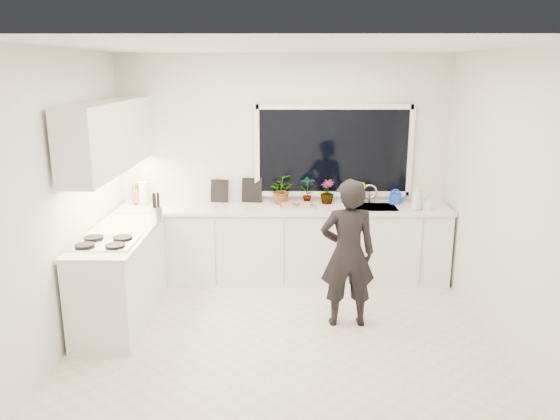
{
  "coord_description": "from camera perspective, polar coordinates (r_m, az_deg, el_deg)",
  "views": [
    {
      "loc": [
        -0.0,
        -4.87,
        2.51
      ],
      "look_at": [
        -0.04,
        0.4,
        1.15
      ],
      "focal_mm": 35.0,
      "sensor_mm": 36.0,
      "label": 1
    }
  ],
  "objects": [
    {
      "name": "wall_left",
      "position": [
        5.39,
        -21.47,
        1.03
      ],
      "size": [
        0.02,
        3.5,
        2.7
      ],
      "primitive_type": "cube",
      "color": "white",
      "rests_on": "ground"
    },
    {
      "name": "countertop_back",
      "position": [
        6.51,
        0.42,
        0.16
      ],
      "size": [
        3.94,
        0.62,
        0.04
      ],
      "primitive_type": "cube",
      "color": "silver",
      "rests_on": "base_cabinets_back"
    },
    {
      "name": "upper_cabinets",
      "position": [
        5.89,
        -17.43,
        7.38
      ],
      "size": [
        0.34,
        2.1,
        0.7
      ],
      "primitive_type": "cube",
      "color": "white",
      "rests_on": "wall_left"
    },
    {
      "name": "soap_bottles",
      "position": [
        6.52,
        14.31,
        1.24
      ],
      "size": [
        0.23,
        0.13,
        0.32
      ],
      "color": "#D8BF66",
      "rests_on": "countertop_back"
    },
    {
      "name": "sink",
      "position": [
        6.61,
        9.56,
        -0.09
      ],
      "size": [
        0.58,
        0.42,
        0.14
      ],
      "primitive_type": "cube",
      "color": "silver",
      "rests_on": "countertop_back"
    },
    {
      "name": "ceiling",
      "position": [
        4.87,
        0.45,
        16.83
      ],
      "size": [
        4.0,
        3.5,
        0.02
      ],
      "primitive_type": "cube",
      "color": "white",
      "rests_on": "wall_back"
    },
    {
      "name": "utensil_crock",
      "position": [
        6.02,
        -12.76,
        -0.41
      ],
      "size": [
        0.14,
        0.14,
        0.16
      ],
      "primitive_type": "cylinder",
      "rotation": [
        0.0,
        0.0,
        0.1
      ],
      "color": "silver",
      "rests_on": "countertop_left"
    },
    {
      "name": "base_cabinets_left",
      "position": [
        5.86,
        -16.28,
        -6.83
      ],
      "size": [
        0.58,
        1.6,
        0.88
      ],
      "primitive_type": "cube",
      "color": "white",
      "rests_on": "floor"
    },
    {
      "name": "wall_back",
      "position": [
        6.73,
        0.43,
        4.55
      ],
      "size": [
        4.0,
        0.02,
        2.7
      ],
      "primitive_type": "cube",
      "color": "white",
      "rests_on": "ground"
    },
    {
      "name": "knife_block",
      "position": [
        6.86,
        -14.57,
        1.54
      ],
      "size": [
        0.16,
        0.14,
        0.22
      ],
      "primitive_type": "cube",
      "rotation": [
        0.0,
        0.0,
        0.42
      ],
      "color": "#9B7548",
      "rests_on": "countertop_back"
    },
    {
      "name": "countertop_left",
      "position": [
        5.71,
        -16.61,
        -2.52
      ],
      "size": [
        0.62,
        1.6,
        0.04
      ],
      "primitive_type": "cube",
      "color": "silver",
      "rests_on": "base_cabinets_left"
    },
    {
      "name": "floor",
      "position": [
        5.48,
        0.39,
        -12.9
      ],
      "size": [
        4.0,
        3.5,
        0.02
      ],
      "primitive_type": "cube",
      "color": "beige",
      "rests_on": "ground"
    },
    {
      "name": "wall_right",
      "position": [
        5.39,
        22.31,
        0.95
      ],
      "size": [
        0.02,
        3.5,
        2.7
      ],
      "primitive_type": "cube",
      "color": "white",
      "rests_on": "ground"
    },
    {
      "name": "watering_can",
      "position": [
        6.79,
        11.95,
        1.18
      ],
      "size": [
        0.16,
        0.16,
        0.13
      ],
      "primitive_type": "cylinder",
      "rotation": [
        0.0,
        0.0,
        0.18
      ],
      "color": "blue",
      "rests_on": "countertop_back"
    },
    {
      "name": "picture_frame_small",
      "position": [
        6.73,
        -2.95,
        2.1
      ],
      "size": [
        0.25,
        0.05,
        0.3
      ],
      "primitive_type": "cube",
      "rotation": [
        0.0,
        0.0,
        -0.13
      ],
      "color": "black",
      "rests_on": "countertop_back"
    },
    {
      "name": "window",
      "position": [
        6.69,
        5.61,
        6.16
      ],
      "size": [
        1.8,
        0.02,
        1.0
      ],
      "primitive_type": "cube",
      "color": "black",
      "rests_on": "wall_back"
    },
    {
      "name": "base_cabinets_back",
      "position": [
        6.65,
        0.41,
        -3.66
      ],
      "size": [
        3.92,
        0.58,
        0.88
      ],
      "primitive_type": "cube",
      "color": "white",
      "rests_on": "floor"
    },
    {
      "name": "stovetop",
      "position": [
        5.39,
        -17.9,
        -3.25
      ],
      "size": [
        0.56,
        0.48,
        0.03
      ],
      "primitive_type": "cube",
      "color": "black",
      "rests_on": "countertop_left"
    },
    {
      "name": "herb_plants",
      "position": [
        6.64,
        2.04,
        2.06
      ],
      "size": [
        1.25,
        0.4,
        0.34
      ],
      "color": "#26662D",
      "rests_on": "countertop_back"
    },
    {
      "name": "faucet",
      "position": [
        6.77,
        9.35,
        1.65
      ],
      "size": [
        0.03,
        0.03,
        0.22
      ],
      "primitive_type": "cylinder",
      "color": "silver",
      "rests_on": "countertop_back"
    },
    {
      "name": "person",
      "position": [
        5.43,
        7.09,
        -4.53
      ],
      "size": [
        0.56,
        0.38,
        1.5
      ],
      "primitive_type": "imported",
      "rotation": [
        0.0,
        0.0,
        3.18
      ],
      "color": "black",
      "rests_on": "floor"
    },
    {
      "name": "pizza_tray",
      "position": [
        6.48,
        1.88,
        0.41
      ],
      "size": [
        0.44,
        0.34,
        0.03
      ],
      "primitive_type": "cube",
      "rotation": [
        0.0,
        0.0,
        0.07
      ],
      "color": "silver",
      "rests_on": "countertop_back"
    },
    {
      "name": "pizza",
      "position": [
        6.48,
        1.88,
        0.56
      ],
      "size": [
        0.4,
        0.3,
        0.01
      ],
      "primitive_type": "cube",
      "rotation": [
        0.0,
        0.0,
        0.07
      ],
      "color": "red",
      "rests_on": "pizza_tray"
    },
    {
      "name": "paper_towel_roll",
      "position": [
        6.8,
        -14.06,
        1.64
      ],
      "size": [
        0.14,
        0.14,
        0.26
      ],
      "primitive_type": "cylinder",
      "rotation": [
        0.0,
        0.0,
        -0.38
      ],
      "color": "white",
      "rests_on": "countertop_back"
    },
    {
      "name": "picture_frame_large",
      "position": [
        6.76,
        -6.33,
        2.01
      ],
      "size": [
        0.22,
        0.05,
        0.28
      ],
      "primitive_type": "cube",
      "rotation": [
        0.0,
        0.0,
        -0.16
      ],
      "color": "black",
      "rests_on": "countertop_back"
    }
  ]
}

